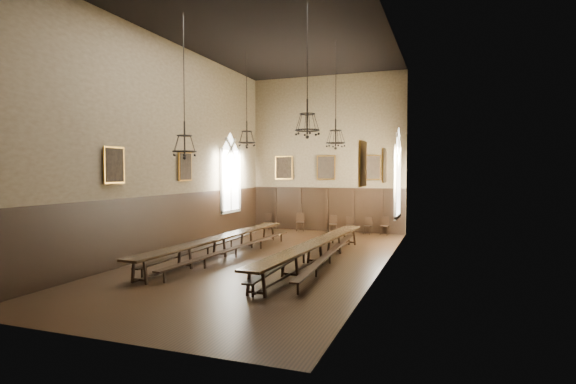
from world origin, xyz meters
The scene contains 32 objects.
floor centered at (0.00, 0.00, -0.01)m, with size 9.00×18.00×0.02m, color black.
ceiling centered at (0.00, 0.00, 9.01)m, with size 9.00×18.00×0.02m, color black.
wall_back centered at (0.00, 9.01, 4.50)m, with size 9.00×0.02×9.00m, color #816E4F.
wall_front centered at (0.00, -9.01, 4.50)m, with size 9.00×0.02×9.00m, color #816E4F.
wall_left centered at (-4.51, 0.00, 4.50)m, with size 0.02×18.00×9.00m, color #816E4F.
wall_right centered at (4.51, 0.00, 4.50)m, with size 0.02×18.00×9.00m, color #816E4F.
wainscot_panelling centered at (0.00, 0.00, 1.25)m, with size 9.00×18.00×2.50m, color black, non-canonical shape.
table_left centered at (-2.07, -0.13, 0.41)m, with size 1.21×10.63×0.83m.
table_right centered at (2.01, -0.21, 0.42)m, with size 1.39×10.71×0.83m.
bench_left_outer centered at (-2.60, -0.15, 0.26)m, with size 0.31×9.10×0.41m.
bench_left_inner centered at (-1.35, -0.07, 0.28)m, with size 0.88×9.72×0.44m.
bench_right_inner centered at (1.55, -0.15, 0.31)m, with size 0.52×10.67×0.48m.
bench_right_outer centered at (2.51, 0.07, 0.28)m, with size 0.77×9.72×0.44m.
chair_0 centered at (-3.53, 8.55, 0.28)m, with size 0.43×0.43×0.93m.
chair_2 centered at (-1.45, 8.51, 0.31)m, with size 0.56×0.56×1.04m.
chair_4 centered at (0.51, 8.53, 0.29)m, with size 0.50×0.50×0.97m.
chair_5 centered at (1.47, 8.55, 0.27)m, with size 0.46×0.46×0.91m.
chair_6 centered at (2.48, 8.55, 0.28)m, with size 0.48×0.48×0.94m.
chair_7 centered at (3.41, 8.55, 0.30)m, with size 0.49×0.49×1.00m.
chandelier_back_left centered at (-2.19, 2.79, 5.11)m, with size 0.81×0.81×4.33m.
chandelier_back_right centered at (2.11, 2.52, 4.99)m, with size 0.83×0.83×4.46m.
chandelier_front_left centered at (-2.10, -2.58, 4.51)m, with size 0.86×0.86×4.97m.
chandelier_front_right centered at (2.30, -2.16, 5.12)m, with size 0.82×0.82×4.32m.
portrait_back_0 centered at (-2.60, 8.88, 3.70)m, with size 1.10×0.12×1.40m.
portrait_back_1 centered at (0.00, 8.88, 3.70)m, with size 1.10×0.12×1.40m.
portrait_back_2 centered at (2.60, 8.88, 3.70)m, with size 1.10×0.12×1.40m.
portrait_left_0 centered at (-4.38, 1.00, 3.70)m, with size 0.12×1.00×1.30m.
portrait_left_1 centered at (-4.38, -3.50, 3.70)m, with size 0.12×1.00×1.30m.
portrait_right_0 centered at (4.38, 1.00, 3.70)m, with size 0.12×1.00×1.30m.
portrait_right_1 centered at (4.38, -3.50, 3.70)m, with size 0.12×1.00×1.30m.
window_right centered at (4.43, 5.50, 3.40)m, with size 0.20×2.20×4.60m, color white, non-canonical shape.
window_left centered at (-4.43, 5.50, 3.40)m, with size 0.20×2.20×4.60m, color white, non-canonical shape.
Camera 1 is at (6.70, -16.27, 3.48)m, focal length 28.00 mm.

